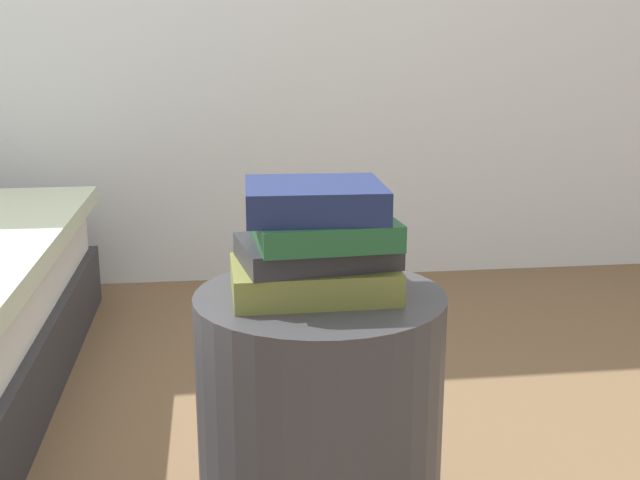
# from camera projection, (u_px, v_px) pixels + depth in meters

# --- Properties ---
(side_table) EXTENTS (0.43, 0.43, 0.57)m
(side_table) POSITION_uv_depth(u_px,v_px,m) (320.00, 444.00, 1.38)
(side_table) COLOR #333338
(side_table) RESTS_ON ground_plane
(book_olive) EXTENTS (0.28, 0.19, 0.05)m
(book_olive) POSITION_uv_depth(u_px,v_px,m) (314.00, 280.00, 1.30)
(book_olive) COLOR olive
(book_olive) RESTS_ON side_table
(book_charcoal) EXTENTS (0.28, 0.22, 0.04)m
(book_charcoal) POSITION_uv_depth(u_px,v_px,m) (316.00, 251.00, 1.30)
(book_charcoal) COLOR #28282D
(book_charcoal) RESTS_ON book_olive
(book_forest) EXTENTS (0.24, 0.20, 0.04)m
(book_forest) POSITION_uv_depth(u_px,v_px,m) (324.00, 230.00, 1.27)
(book_forest) COLOR #1E512D
(book_forest) RESTS_ON book_charcoal
(book_navy) EXTENTS (0.23, 0.21, 0.05)m
(book_navy) POSITION_uv_depth(u_px,v_px,m) (314.00, 200.00, 1.28)
(book_navy) COLOR #19234C
(book_navy) RESTS_ON book_forest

